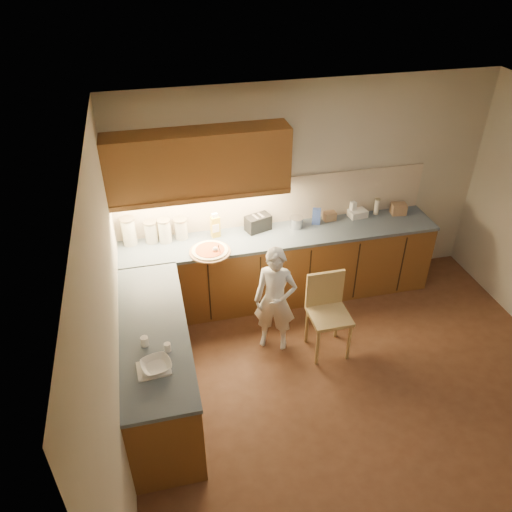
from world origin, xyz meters
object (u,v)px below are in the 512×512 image
pizza_on_board (210,251)px  toaster (258,223)px  child (275,300)px  oil_jug (215,226)px  wooden_chair (327,308)px

pizza_on_board → toaster: size_ratio=1.39×
child → oil_jug: size_ratio=4.16×
pizza_on_board → oil_jug: 0.37m
wooden_chair → toaster: size_ratio=2.81×
pizza_on_board → oil_jug: size_ratio=1.52×
child → oil_jug: 1.14m
wooden_chair → toaster: 1.32m
pizza_on_board → child: size_ratio=0.37×
wooden_chair → oil_jug: (-1.00, 1.10, 0.52)m
wooden_chair → child: bearing=163.6°
pizza_on_board → wooden_chair: size_ratio=0.49×
toaster → oil_jug: bearing=164.5°
pizza_on_board → wooden_chair: 1.42m
wooden_chair → oil_jug: size_ratio=3.08×
pizza_on_board → oil_jug: (0.12, 0.33, 0.12)m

